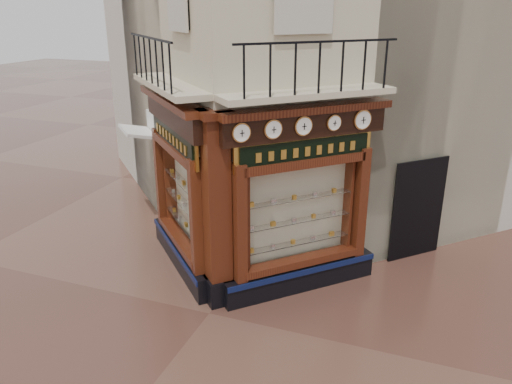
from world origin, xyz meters
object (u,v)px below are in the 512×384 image
at_px(clock_e, 363,120).
at_px(clock_b, 273,129).
at_px(corner_pilaster, 217,214).
at_px(signboard_left, 173,138).
at_px(signboard_right, 306,151).
at_px(clock_c, 303,126).
at_px(clock_a, 241,133).
at_px(clock_d, 334,123).
at_px(awning, 145,222).

bearing_deg(clock_e, clock_b, 180.00).
relative_size(corner_pilaster, signboard_left, 1.74).
bearing_deg(corner_pilaster, signboard_left, 100.25).
distance_m(signboard_left, signboard_right, 2.92).
bearing_deg(clock_c, clock_a, -180.00).
xyz_separation_m(clock_b, signboard_right, (0.47, 0.62, -0.52)).
distance_m(clock_d, clock_e, 0.67).
bearing_deg(clock_a, clock_e, -0.00).
xyz_separation_m(clock_b, clock_c, (0.45, 0.45, 0.00)).
bearing_deg(signboard_left, awning, 3.63).
height_order(clock_d, signboard_right, clock_d).
bearing_deg(signboard_right, clock_c, -140.92).
xyz_separation_m(clock_a, clock_d, (1.37, 1.37, 0.00)).
bearing_deg(corner_pilaster, clock_d, -10.57).
height_order(corner_pilaster, clock_e, corner_pilaster).
height_order(clock_a, signboard_left, clock_a).
relative_size(clock_d, awning, 0.24).
distance_m(clock_e, signboard_right, 1.32).
height_order(clock_e, signboard_right, clock_e).
relative_size(corner_pilaster, clock_d, 12.52).
distance_m(clock_a, clock_c, 1.27).
distance_m(corner_pilaster, clock_a, 1.76).
xyz_separation_m(corner_pilaster, clock_c, (1.44, 0.84, 1.67)).
distance_m(clock_c, signboard_right, 0.55).
relative_size(corner_pilaster, clock_e, 9.83).
relative_size(awning, signboard_right, 0.60).
height_order(clock_a, clock_b, clock_b).
height_order(corner_pilaster, signboard_left, corner_pilaster).
bearing_deg(clock_e, clock_c, 180.00).
relative_size(clock_b, clock_d, 1.15).
bearing_deg(clock_e, awning, 124.27).
height_order(clock_a, awning, clock_a).
bearing_deg(clock_b, clock_e, 0.00).
xyz_separation_m(clock_a, clock_e, (1.85, 1.85, 0.00)).
bearing_deg(signboard_right, clock_b, -171.86).
relative_size(clock_a, signboard_right, 0.16).
bearing_deg(signboard_left, clock_d, -129.88).
bearing_deg(clock_a, clock_c, 0.00).
relative_size(clock_b, awning, 0.28).
distance_m(clock_c, clock_d, 0.68).
height_order(clock_d, signboard_left, clock_d).
height_order(clock_b, clock_d, clock_b).
bearing_deg(clock_b, signboard_left, 120.73).
bearing_deg(clock_b, signboard_right, 8.14).
distance_m(clock_a, clock_e, 2.61).
relative_size(signboard_left, signboard_right, 1.05).
xyz_separation_m(clock_d, signboard_left, (-3.38, -0.30, -0.52)).
bearing_deg(signboard_right, signboard_left, 135.00).
bearing_deg(signboard_left, corner_pilaster, -169.75).
distance_m(corner_pilaster, signboard_left, 2.12).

